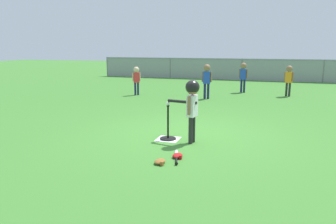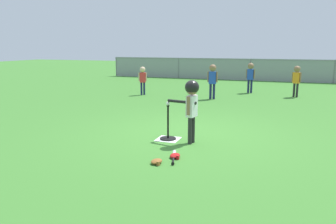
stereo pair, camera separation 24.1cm
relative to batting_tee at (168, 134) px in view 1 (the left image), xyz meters
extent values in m
plane|color=#3D7A2D|center=(0.28, 0.53, -0.11)|extent=(60.00, 60.00, 0.00)
cube|color=white|center=(0.00, 0.00, -0.10)|extent=(0.44, 0.44, 0.01)
cylinder|color=black|center=(0.00, 0.00, -0.10)|extent=(0.32, 0.32, 0.03)
cylinder|color=black|center=(0.00, 0.00, 0.24)|extent=(0.04, 0.04, 0.66)
cylinder|color=black|center=(0.00, 0.00, 0.56)|extent=(0.06, 0.06, 0.02)
sphere|color=white|center=(0.00, 0.00, 0.61)|extent=(0.07, 0.07, 0.07)
cylinder|color=#262626|center=(0.50, -0.16, 0.15)|extent=(0.08, 0.08, 0.52)
cylinder|color=#262626|center=(0.52, -0.05, 0.15)|extent=(0.08, 0.08, 0.52)
cube|color=white|center=(0.51, -0.10, 0.61)|extent=(0.18, 0.25, 0.40)
cylinder|color=#8C6647|center=(0.48, -0.24, 0.64)|extent=(0.06, 0.06, 0.34)
cylinder|color=#8C6647|center=(0.54, 0.04, 0.64)|extent=(0.06, 0.06, 0.34)
sphere|color=#8C6647|center=(0.51, -0.10, 0.93)|extent=(0.23, 0.23, 0.23)
sphere|color=black|center=(0.51, -0.10, 0.96)|extent=(0.26, 0.26, 0.26)
cylinder|color=black|center=(0.30, -0.06, 0.67)|extent=(0.60, 0.17, 0.06)
cylinder|color=#191E4C|center=(-0.21, 5.23, 0.16)|extent=(0.08, 0.08, 0.53)
cylinder|color=#191E4C|center=(-0.33, 5.23, 0.16)|extent=(0.08, 0.08, 0.53)
cube|color=#2347B7|center=(-0.27, 5.23, 0.63)|extent=(0.24, 0.15, 0.41)
cylinder|color=#8C6647|center=(-0.12, 5.24, 0.66)|extent=(0.06, 0.06, 0.36)
cylinder|color=#8C6647|center=(-0.42, 5.22, 0.66)|extent=(0.06, 0.06, 0.36)
sphere|color=#8C6647|center=(-0.27, 5.23, 0.97)|extent=(0.24, 0.24, 0.24)
cylinder|color=#191E4C|center=(-2.90, 5.36, 0.13)|extent=(0.07, 0.07, 0.47)
cylinder|color=#191E4C|center=(-2.99, 5.31, 0.13)|extent=(0.07, 0.07, 0.47)
cube|color=red|center=(-2.94, 5.33, 0.55)|extent=(0.24, 0.21, 0.37)
cylinder|color=beige|center=(-2.83, 5.40, 0.57)|extent=(0.05, 0.05, 0.31)
cylinder|color=beige|center=(-3.06, 5.27, 0.57)|extent=(0.05, 0.05, 0.31)
sphere|color=beige|center=(-2.94, 5.33, 0.84)|extent=(0.21, 0.21, 0.21)
cylinder|color=#191E4C|center=(0.84, 7.22, 0.15)|extent=(0.08, 0.08, 0.52)
cylinder|color=#191E4C|center=(0.73, 7.23, 0.15)|extent=(0.08, 0.08, 0.52)
cube|color=#2347B7|center=(0.79, 7.23, 0.62)|extent=(0.25, 0.16, 0.41)
cylinder|color=#8C6647|center=(0.93, 7.21, 0.64)|extent=(0.06, 0.06, 0.35)
cylinder|color=#8C6647|center=(0.64, 7.24, 0.64)|extent=(0.06, 0.06, 0.35)
sphere|color=#8C6647|center=(0.79, 7.23, 0.94)|extent=(0.23, 0.23, 0.23)
cylinder|color=#262626|center=(2.50, 6.68, 0.14)|extent=(0.08, 0.08, 0.50)
cylinder|color=#262626|center=(2.40, 6.71, 0.14)|extent=(0.08, 0.08, 0.50)
cube|color=orange|center=(2.45, 6.70, 0.59)|extent=(0.25, 0.20, 0.39)
cylinder|color=#8C6647|center=(2.58, 6.65, 0.61)|extent=(0.06, 0.06, 0.33)
cylinder|color=#8C6647|center=(2.32, 6.74, 0.61)|extent=(0.06, 0.06, 0.33)
sphere|color=#8C6647|center=(2.45, 6.70, 0.90)|extent=(0.22, 0.22, 0.22)
cylinder|color=silver|center=(0.44, -0.92, -0.08)|extent=(0.14, 0.30, 0.06)
cylinder|color=black|center=(0.53, -1.21, -0.08)|extent=(0.11, 0.29, 0.03)
cylinder|color=black|center=(0.57, -1.35, -0.08)|extent=(0.05, 0.03, 0.05)
ellipsoid|color=brown|center=(0.30, -1.36, -0.07)|extent=(0.19, 0.24, 0.07)
cube|color=brown|center=(0.36, -1.43, -0.07)|extent=(0.05, 0.06, 0.06)
ellipsoid|color=#B21919|center=(0.48, -1.00, -0.07)|extent=(0.16, 0.22, 0.07)
cube|color=#B21919|center=(0.56, -1.06, -0.07)|extent=(0.04, 0.05, 0.06)
cylinder|color=slate|center=(-7.72, 12.04, 0.47)|extent=(0.06, 0.06, 1.15)
cylinder|color=slate|center=(-3.72, 12.04, 0.47)|extent=(0.06, 0.06, 1.15)
cylinder|color=slate|center=(0.28, 12.04, 0.47)|extent=(0.06, 0.06, 1.15)
cylinder|color=slate|center=(4.28, 12.04, 0.47)|extent=(0.06, 0.06, 1.15)
cube|color=gray|center=(0.28, 12.04, 0.98)|extent=(16.00, 0.03, 0.03)
cube|color=gray|center=(0.28, 12.04, 0.47)|extent=(16.00, 0.01, 1.15)
camera|label=1|loc=(1.92, -6.01, 1.71)|focal=35.30mm
camera|label=2|loc=(2.15, -5.93, 1.71)|focal=35.30mm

